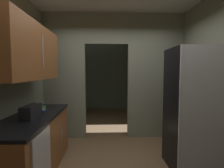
# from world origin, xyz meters

# --- Properties ---
(kitchen_partition) EXTENTS (3.18, 0.12, 2.83)m
(kitchen_partition) POSITION_xyz_m (0.05, 1.58, 1.52)
(kitchen_partition) COLOR gray
(kitchen_partition) RESTS_ON ground
(adjoining_room_shell) EXTENTS (3.18, 3.22, 2.83)m
(adjoining_room_shell) POSITION_xyz_m (0.00, 3.69, 1.42)
(adjoining_room_shell) COLOR slate
(adjoining_room_shell) RESTS_ON ground
(refrigerator) EXTENTS (0.77, 0.71, 1.89)m
(refrigerator) POSITION_xyz_m (1.20, 0.21, 0.95)
(refrigerator) COLOR black
(refrigerator) RESTS_ON ground
(lower_cabinet_run) EXTENTS (0.65, 1.84, 0.88)m
(lower_cabinet_run) POSITION_xyz_m (-1.26, 0.11, 0.44)
(lower_cabinet_run) COLOR brown
(lower_cabinet_run) RESTS_ON ground
(dishwasher) EXTENTS (0.02, 0.56, 0.82)m
(dishwasher) POSITION_xyz_m (-0.95, -0.40, 0.41)
(dishwasher) COLOR #B7BABC
(dishwasher) RESTS_ON ground
(upper_cabinet_counterside) EXTENTS (0.36, 1.65, 0.78)m
(upper_cabinet_counterside) POSITION_xyz_m (-1.26, 0.11, 1.80)
(upper_cabinet_counterside) COLOR brown
(boombox) EXTENTS (0.17, 0.41, 0.21)m
(boombox) POSITION_xyz_m (-1.24, 0.01, 0.97)
(boombox) COLOR black
(boombox) RESTS_ON lower_cabinet_run
(book_stack) EXTENTS (0.14, 0.17, 0.09)m
(book_stack) POSITION_xyz_m (-1.24, 0.39, 0.93)
(book_stack) COLOR red
(book_stack) RESTS_ON lower_cabinet_run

